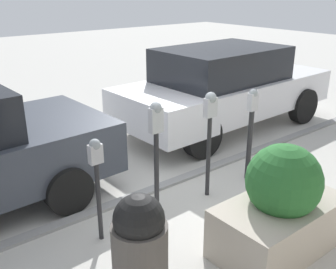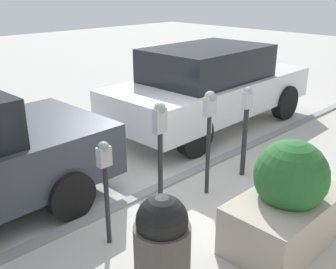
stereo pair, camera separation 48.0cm
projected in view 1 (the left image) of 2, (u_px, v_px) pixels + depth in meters
The scene contains 9 objects.
ground_plane at pixel (162, 190), 5.74m from camera, with size 40.00×40.00×0.00m, color beige.
curb_strip at pixel (159, 187), 5.80m from camera, with size 19.00×0.16×0.04m.
parking_meter_nearest at pixel (97, 170), 4.34m from camera, with size 0.15×0.13×1.27m.
parking_meter_second at pixel (156, 137), 4.80m from camera, with size 0.17×0.14×1.52m.
parking_meter_middle at pixel (210, 122), 5.24m from camera, with size 0.18×0.15×1.51m.
parking_meter_fourth at pixel (251, 124), 5.80m from camera, with size 0.15×0.13×1.42m.
planter_box at pixel (281, 207), 4.29m from camera, with size 1.50×0.83×1.27m.
parked_car_middle at pixel (225, 86), 8.01m from camera, with size 4.85×2.04×1.67m.
trash_bin at pixel (140, 252), 3.51m from camera, with size 0.51×0.51×1.15m.
Camera 1 is at (-3.10, -4.02, 2.81)m, focal length 42.00 mm.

